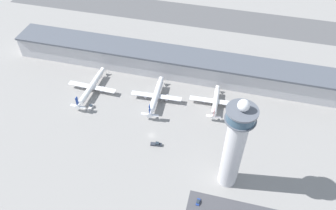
{
  "coord_description": "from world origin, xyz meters",
  "views": [
    {
      "loc": [
        46.61,
        -136.49,
        173.45
      ],
      "look_at": [
        5.34,
        25.42,
        6.36
      ],
      "focal_mm": 35.0,
      "sensor_mm": 36.0,
      "label": 1
    }
  ],
  "objects_px": {
    "service_truck_fuel": "(156,144)",
    "car_white_wagon": "(198,202)",
    "control_tower": "(234,145)",
    "service_truck_catering": "(91,107)",
    "airplane_gate_alpha": "(91,87)",
    "airplane_gate_charlie": "(216,102)",
    "airplane_gate_bravo": "(156,96)"
  },
  "relations": [
    {
      "from": "control_tower",
      "to": "airplane_gate_charlie",
      "type": "height_order",
      "value": "control_tower"
    },
    {
      "from": "airplane_gate_bravo",
      "to": "airplane_gate_charlie",
      "type": "xyz_separation_m",
      "value": [
        44.29,
        6.02,
        -0.65
      ]
    },
    {
      "from": "airplane_gate_bravo",
      "to": "control_tower",
      "type": "bearing_deg",
      "value": -42.74
    },
    {
      "from": "control_tower",
      "to": "airplane_gate_charlie",
      "type": "xyz_separation_m",
      "value": [
        -16.19,
        61.91,
        -29.84
      ]
    },
    {
      "from": "service_truck_fuel",
      "to": "control_tower",
      "type": "bearing_deg",
      "value": -17.08
    },
    {
      "from": "control_tower",
      "to": "airplane_gate_bravo",
      "type": "bearing_deg",
      "value": 137.26
    },
    {
      "from": "control_tower",
      "to": "service_truck_fuel",
      "type": "xyz_separation_m",
      "value": [
        -48.72,
        14.96,
        -33.05
      ]
    },
    {
      "from": "airplane_gate_alpha",
      "to": "airplane_gate_bravo",
      "type": "height_order",
      "value": "airplane_gate_bravo"
    },
    {
      "from": "airplane_gate_alpha",
      "to": "airplane_gate_bravo",
      "type": "distance_m",
      "value": 51.4
    },
    {
      "from": "control_tower",
      "to": "service_truck_catering",
      "type": "xyz_separation_m",
      "value": [
        -105.29,
        36.63,
        -33.07
      ]
    },
    {
      "from": "airplane_gate_alpha",
      "to": "service_truck_catering",
      "type": "height_order",
      "value": "airplane_gate_alpha"
    },
    {
      "from": "airplane_gate_alpha",
      "to": "service_truck_catering",
      "type": "distance_m",
      "value": 18.43
    },
    {
      "from": "airplane_gate_alpha",
      "to": "service_truck_catering",
      "type": "bearing_deg",
      "value": -68.8
    },
    {
      "from": "control_tower",
      "to": "airplane_gate_charlie",
      "type": "relative_size",
      "value": 1.71
    },
    {
      "from": "airplane_gate_alpha",
      "to": "car_white_wagon",
      "type": "relative_size",
      "value": 10.12
    },
    {
      "from": "service_truck_catering",
      "to": "car_white_wagon",
      "type": "height_order",
      "value": "service_truck_catering"
    },
    {
      "from": "control_tower",
      "to": "service_truck_catering",
      "type": "relative_size",
      "value": 11.56
    },
    {
      "from": "car_white_wagon",
      "to": "control_tower",
      "type": "bearing_deg",
      "value": 53.91
    },
    {
      "from": "airplane_gate_bravo",
      "to": "airplane_gate_charlie",
      "type": "bearing_deg",
      "value": 7.74
    },
    {
      "from": "airplane_gate_alpha",
      "to": "car_white_wagon",
      "type": "distance_m",
      "value": 121.94
    },
    {
      "from": "airplane_gate_bravo",
      "to": "airplane_gate_charlie",
      "type": "relative_size",
      "value": 1.05
    },
    {
      "from": "airplane_gate_alpha",
      "to": "service_truck_catering",
      "type": "xyz_separation_m",
      "value": [
        6.53,
        -16.85,
        -3.63
      ]
    },
    {
      "from": "airplane_gate_alpha",
      "to": "airplane_gate_charlie",
      "type": "bearing_deg",
      "value": 5.04
    },
    {
      "from": "airplane_gate_bravo",
      "to": "car_white_wagon",
      "type": "relative_size",
      "value": 9.16
    },
    {
      "from": "service_truck_catering",
      "to": "car_white_wagon",
      "type": "bearing_deg",
      "value": -31.49
    },
    {
      "from": "service_truck_fuel",
      "to": "car_white_wagon",
      "type": "distance_m",
      "value": 48.72
    },
    {
      "from": "airplane_gate_bravo",
      "to": "service_truck_catering",
      "type": "distance_m",
      "value": 48.92
    },
    {
      "from": "airplane_gate_charlie",
      "to": "car_white_wagon",
      "type": "bearing_deg",
      "value": -88.49
    },
    {
      "from": "control_tower",
      "to": "airplane_gate_charlie",
      "type": "distance_m",
      "value": 70.61
    },
    {
      "from": "airplane_gate_charlie",
      "to": "service_truck_catering",
      "type": "relative_size",
      "value": 6.77
    },
    {
      "from": "service_truck_fuel",
      "to": "car_white_wagon",
      "type": "height_order",
      "value": "service_truck_fuel"
    },
    {
      "from": "airplane_gate_alpha",
      "to": "service_truck_fuel",
      "type": "bearing_deg",
      "value": -31.4
    }
  ]
}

